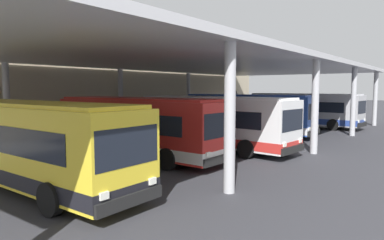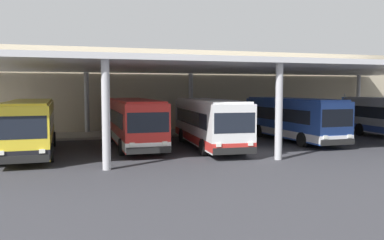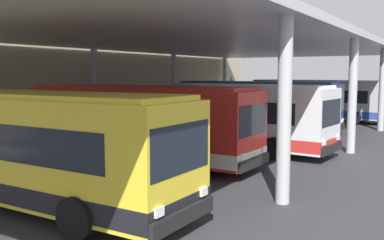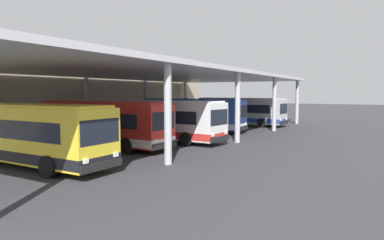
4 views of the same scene
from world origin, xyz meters
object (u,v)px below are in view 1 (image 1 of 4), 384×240
at_px(bench_waiting, 135,126).
at_px(trash_bin, 100,130).
at_px(bus_middle_bay, 212,121).
at_px(banner_sign, 236,103).
at_px(bus_nearest_bay, 31,143).
at_px(bus_second_bay, 137,126).
at_px(bus_far_bay, 247,114).
at_px(bus_departing, 303,109).

relative_size(bench_waiting, trash_bin, 1.84).
relative_size(bus_middle_bay, bench_waiting, 5.94).
bearing_deg(banner_sign, bus_nearest_bay, -165.33).
xyz_separation_m(bus_second_bay, bus_far_bay, (11.77, -0.27, 0.00)).
bearing_deg(bench_waiting, bus_nearest_bay, -147.94).
height_order(bus_nearest_bay, bench_waiting, bus_nearest_bay).
relative_size(bus_far_bay, bus_departing, 0.99).
distance_m(bus_departing, trash_bin, 19.16).
relative_size(bus_departing, banner_sign, 3.34).
height_order(bus_middle_bay, trash_bin, bus_middle_bay).
distance_m(bus_middle_bay, bus_far_bay, 7.23).
height_order(bus_middle_bay, banner_sign, banner_sign).
xyz_separation_m(bus_nearest_bay, bus_departing, (26.37, -0.88, 0.00)).
distance_m(bus_nearest_bay, bus_departing, 26.38).
bearing_deg(bus_far_bay, bus_departing, -11.22).
relative_size(bus_second_bay, bus_far_bay, 1.00).
relative_size(bus_far_bay, banner_sign, 3.30).
height_order(trash_bin, banner_sign, banner_sign).
bearing_deg(bus_departing, bench_waiting, 145.80).
bearing_deg(bench_waiting, bus_middle_bay, -102.88).
xyz_separation_m(bus_second_bay, bus_middle_bay, (4.67, -1.66, 0.00)).
bearing_deg(bus_nearest_bay, banner_sign, 14.67).
bearing_deg(bus_departing, bus_second_bay, 174.57).
bearing_deg(bus_departing, trash_bin, 152.53).
distance_m(trash_bin, banner_sign, 18.55).
relative_size(bus_second_bay, trash_bin, 10.79).
bearing_deg(banner_sign, bus_middle_bay, -154.77).
bearing_deg(bus_nearest_bay, bench_waiting, 32.06).
height_order(bus_middle_bay, bench_waiting, bus_middle_bay).
xyz_separation_m(bus_middle_bay, banner_sign, (16.84, 7.93, 0.32)).
xyz_separation_m(bus_nearest_bay, bus_far_bay, (18.13, 0.75, 0.00)).
bearing_deg(bus_second_bay, bus_nearest_bay, -170.86).
distance_m(bus_far_bay, trash_bin, 11.37).
bearing_deg(bench_waiting, trash_bin, -176.49).
bearing_deg(bus_far_bay, bus_middle_bay, -168.90).
height_order(bus_nearest_bay, bus_second_bay, same).
bearing_deg(bench_waiting, banner_sign, -3.38).
bearing_deg(banner_sign, bus_second_bay, -163.75).
bearing_deg(bus_second_bay, trash_bin, 66.39).
bearing_deg(bus_second_bay, bench_waiting, 46.91).
bearing_deg(bus_nearest_bay, trash_bin, 40.25).
distance_m(bus_nearest_bay, bus_far_bay, 18.15).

